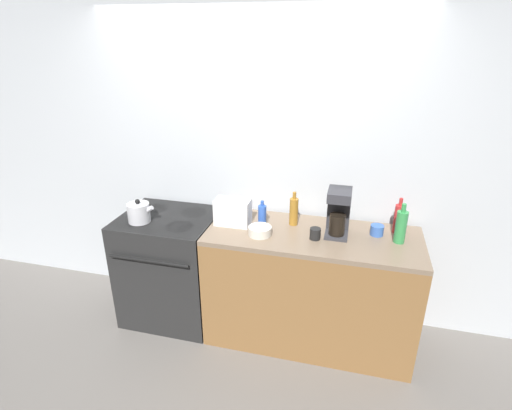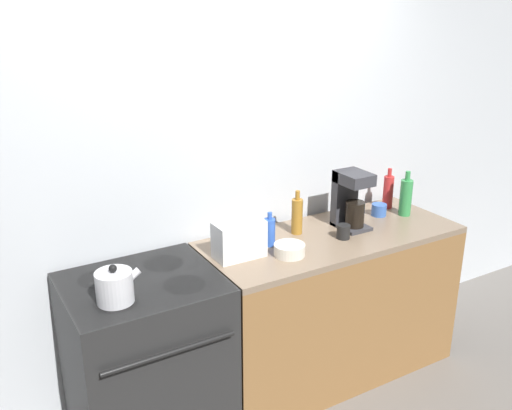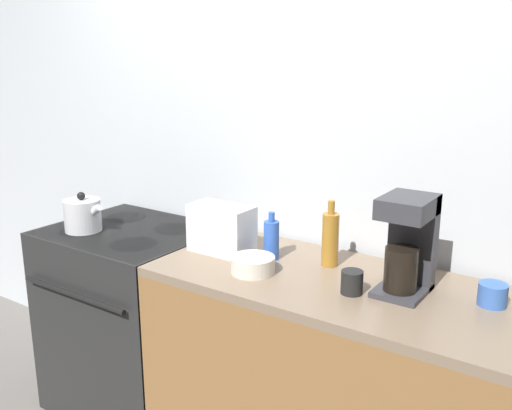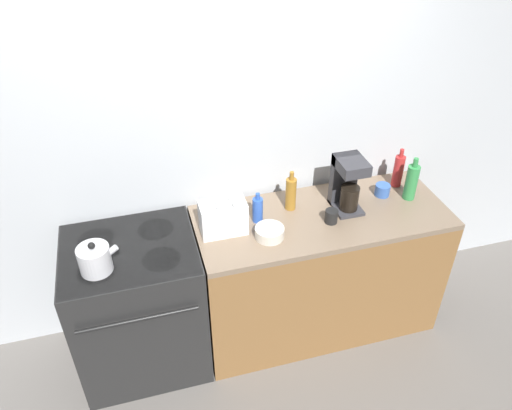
# 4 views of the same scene
# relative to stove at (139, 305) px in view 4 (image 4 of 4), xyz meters

# --- Properties ---
(ground_plane) EXTENTS (12.00, 12.00, 0.00)m
(ground_plane) POSITION_rel_stove_xyz_m (0.62, -0.33, -0.48)
(ground_plane) COLOR slate
(wall_back) EXTENTS (8.00, 0.05, 2.60)m
(wall_back) POSITION_rel_stove_xyz_m (0.62, 0.38, 0.82)
(wall_back) COLOR silver
(wall_back) RESTS_ON ground_plane
(stove) EXTENTS (0.77, 0.69, 0.94)m
(stove) POSITION_rel_stove_xyz_m (0.00, 0.00, 0.00)
(stove) COLOR black
(stove) RESTS_ON ground_plane
(counter_block) EXTENTS (1.58, 0.65, 0.94)m
(counter_block) POSITION_rel_stove_xyz_m (1.18, -0.00, -0.01)
(counter_block) COLOR brown
(counter_block) RESTS_ON ground_plane
(kettle) EXTENTS (0.22, 0.17, 0.19)m
(kettle) POSITION_rel_stove_xyz_m (-0.17, -0.13, 0.53)
(kettle) COLOR silver
(kettle) RESTS_ON stove
(toaster) EXTENTS (0.27, 0.15, 0.20)m
(toaster) POSITION_rel_stove_xyz_m (0.56, 0.01, 0.56)
(toaster) COLOR white
(toaster) RESTS_ON counter_block
(coffee_maker) EXTENTS (0.16, 0.21, 0.35)m
(coffee_maker) POSITION_rel_stove_xyz_m (1.35, 0.05, 0.64)
(coffee_maker) COLOR #333338
(coffee_maker) RESTS_ON counter_block
(bottle_blue) EXTENTS (0.06, 0.06, 0.20)m
(bottle_blue) POSITION_rel_stove_xyz_m (0.78, 0.05, 0.54)
(bottle_blue) COLOR #2D56B7
(bottle_blue) RESTS_ON counter_block
(bottle_amber) EXTENTS (0.07, 0.07, 0.27)m
(bottle_amber) POSITION_rel_stove_xyz_m (1.01, 0.12, 0.57)
(bottle_amber) COLOR #9E6B23
(bottle_amber) RESTS_ON counter_block
(bottle_red) EXTENTS (0.07, 0.07, 0.27)m
(bottle_red) POSITION_rel_stove_xyz_m (1.78, 0.18, 0.57)
(bottle_red) COLOR #B72828
(bottle_red) RESTS_ON counter_block
(bottle_green) EXTENTS (0.08, 0.08, 0.29)m
(bottle_green) POSITION_rel_stove_xyz_m (1.78, 0.02, 0.58)
(bottle_green) COLOR #338C47
(bottle_green) RESTS_ON counter_block
(cup_blue) EXTENTS (0.10, 0.10, 0.08)m
(cup_blue) POSITION_rel_stove_xyz_m (1.63, 0.10, 0.49)
(cup_blue) COLOR #3860B2
(cup_blue) RESTS_ON counter_block
(cup_black) EXTENTS (0.08, 0.08, 0.08)m
(cup_black) POSITION_rel_stove_xyz_m (1.20, -0.08, 0.50)
(cup_black) COLOR black
(cup_black) RESTS_ON counter_block
(bowl) EXTENTS (0.17, 0.17, 0.06)m
(bowl) POSITION_rel_stove_xyz_m (0.80, -0.11, 0.49)
(bowl) COLOR beige
(bowl) RESTS_ON counter_block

